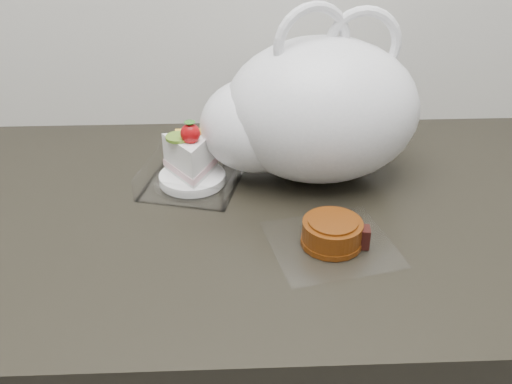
% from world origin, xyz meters
% --- Properties ---
extents(cake_tray, '(0.18, 0.18, 0.11)m').
position_xyz_m(cake_tray, '(-0.07, 1.76, 0.93)').
color(cake_tray, white).
rests_on(cake_tray, counter).
extents(mooncake_wrap, '(0.19, 0.19, 0.04)m').
position_xyz_m(mooncake_wrap, '(0.13, 1.58, 0.92)').
color(mooncake_wrap, white).
rests_on(mooncake_wrap, counter).
extents(plastic_bag, '(0.38, 0.29, 0.28)m').
position_xyz_m(plastic_bag, '(0.11, 1.78, 1.01)').
color(plastic_bag, white).
rests_on(plastic_bag, counter).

